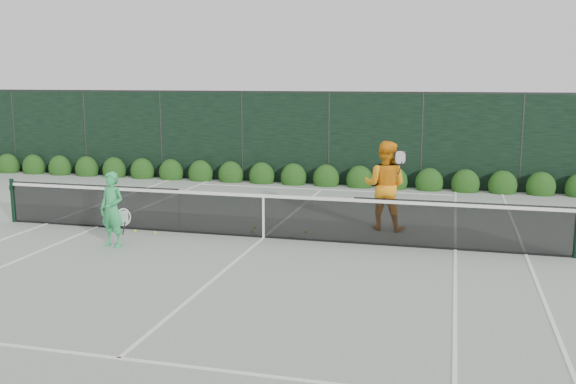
# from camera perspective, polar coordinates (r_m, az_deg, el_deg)

# --- Properties ---
(ground) EXTENTS (80.00, 80.00, 0.00)m
(ground) POSITION_cam_1_polar(r_m,az_deg,el_deg) (14.24, -2.18, -4.09)
(ground) COLOR gray
(ground) RESTS_ON ground
(tennis_net) EXTENTS (12.90, 0.10, 1.07)m
(tennis_net) POSITION_cam_1_polar(r_m,az_deg,el_deg) (14.12, -2.29, -1.99)
(tennis_net) COLOR black
(tennis_net) RESTS_ON ground
(player_woman) EXTENTS (0.67, 0.50, 1.58)m
(player_woman) POSITION_cam_1_polar(r_m,az_deg,el_deg) (13.85, -15.36, -1.51)
(player_woman) COLOR #32AA5B
(player_woman) RESTS_ON ground
(player_man) EXTENTS (1.11, 0.92, 2.07)m
(player_man) POSITION_cam_1_polar(r_m,az_deg,el_deg) (14.98, 8.62, 0.57)
(player_man) COLOR orange
(player_man) RESTS_ON ground
(court_lines) EXTENTS (11.03, 23.83, 0.01)m
(court_lines) POSITION_cam_1_polar(r_m,az_deg,el_deg) (14.23, -2.18, -4.06)
(court_lines) COLOR white
(court_lines) RESTS_ON ground
(windscreen_fence) EXTENTS (32.00, 21.07, 3.06)m
(windscreen_fence) POSITION_cam_1_polar(r_m,az_deg,el_deg) (11.40, -6.13, 0.07)
(windscreen_fence) COLOR black
(windscreen_fence) RESTS_ON ground
(hedge_row) EXTENTS (31.66, 0.65, 0.94)m
(hedge_row) POSITION_cam_1_polar(r_m,az_deg,el_deg) (21.00, 3.41, 1.19)
(hedge_row) COLOR #16380F
(hedge_row) RESTS_ON ground
(tennis_balls) EXTENTS (3.88, 1.14, 0.07)m
(tennis_balls) POSITION_cam_1_polar(r_m,az_deg,el_deg) (14.67, -5.00, -3.55)
(tennis_balls) COLOR #CDE332
(tennis_balls) RESTS_ON ground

